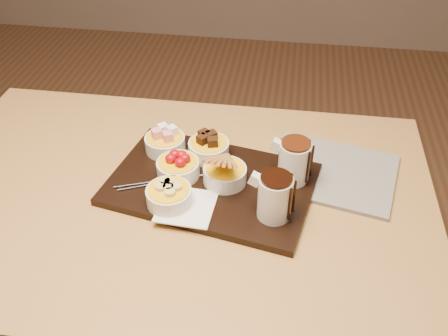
# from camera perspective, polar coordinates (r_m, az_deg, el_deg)

# --- Properties ---
(dining_table) EXTENTS (1.20, 0.80, 0.75)m
(dining_table) POSITION_cam_1_polar(r_m,az_deg,el_deg) (1.22, -5.68, -6.38)
(dining_table) COLOR #AE8040
(dining_table) RESTS_ON ground
(serving_board) EXTENTS (0.51, 0.38, 0.02)m
(serving_board) POSITION_cam_1_polar(r_m,az_deg,el_deg) (1.16, -1.47, -1.82)
(serving_board) COLOR black
(serving_board) RESTS_ON dining_table
(napkin) EXTENTS (0.13, 0.13, 0.00)m
(napkin) POSITION_cam_1_polar(r_m,az_deg,el_deg) (1.09, -4.32, -4.41)
(napkin) COLOR white
(napkin) RESTS_ON serving_board
(bowl_marshmallows) EXTENTS (0.10, 0.10, 0.04)m
(bowl_marshmallows) POSITION_cam_1_polar(r_m,az_deg,el_deg) (1.25, -6.74, 2.80)
(bowl_marshmallows) COLOR silver
(bowl_marshmallows) RESTS_ON serving_board
(bowl_cake) EXTENTS (0.10, 0.10, 0.04)m
(bowl_cake) POSITION_cam_1_polar(r_m,az_deg,el_deg) (1.22, -1.75, 2.19)
(bowl_cake) COLOR silver
(bowl_cake) RESTS_ON serving_board
(bowl_strawberries) EXTENTS (0.10, 0.10, 0.04)m
(bowl_strawberries) POSITION_cam_1_polar(r_m,az_deg,el_deg) (1.16, -5.26, -0.06)
(bowl_strawberries) COLOR silver
(bowl_strawberries) RESTS_ON serving_board
(bowl_biscotti) EXTENTS (0.10, 0.10, 0.04)m
(bowl_biscotti) POSITION_cam_1_polar(r_m,az_deg,el_deg) (1.14, 0.10, -0.78)
(bowl_biscotti) COLOR silver
(bowl_biscotti) RESTS_ON serving_board
(bowl_bananas) EXTENTS (0.10, 0.10, 0.04)m
(bowl_bananas) POSITION_cam_1_polar(r_m,az_deg,el_deg) (1.09, -6.30, -3.24)
(bowl_bananas) COLOR silver
(bowl_bananas) RESTS_ON serving_board
(pitcher_dark_chocolate) EXTENTS (0.08, 0.08, 0.10)m
(pitcher_dark_chocolate) POSITION_cam_1_polar(r_m,az_deg,el_deg) (1.04, 5.83, -3.38)
(pitcher_dark_chocolate) COLOR silver
(pitcher_dark_chocolate) RESTS_ON serving_board
(pitcher_milk_chocolate) EXTENTS (0.08, 0.08, 0.10)m
(pitcher_milk_chocolate) POSITION_cam_1_polar(r_m,az_deg,el_deg) (1.14, 8.01, 0.67)
(pitcher_milk_chocolate) COLOR silver
(pitcher_milk_chocolate) RESTS_ON serving_board
(fondue_skewers) EXTENTS (0.12, 0.25, 0.01)m
(fondue_skewers) POSITION_cam_1_polar(r_m,az_deg,el_deg) (1.16, -6.17, -1.28)
(fondue_skewers) COLOR silver
(fondue_skewers) RESTS_ON serving_board
(newspaper) EXTENTS (0.35, 0.30, 0.01)m
(newspaper) POSITION_cam_1_polar(r_m,az_deg,el_deg) (1.23, 12.08, -0.44)
(newspaper) COLOR beige
(newspaper) RESTS_ON dining_table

